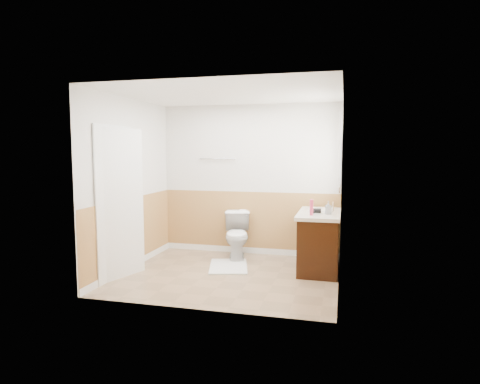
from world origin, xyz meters
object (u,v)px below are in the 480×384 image
(toilet, at_px, (237,236))
(soap_dispenser, at_px, (328,208))
(vanity_cabinet, at_px, (319,243))
(bath_mat, at_px, (228,266))
(lotion_bottle, at_px, (311,207))

(toilet, distance_m, soap_dispenser, 1.63)
(toilet, height_order, vanity_cabinet, vanity_cabinet)
(vanity_cabinet, distance_m, soap_dispenser, 0.57)
(bath_mat, bearing_deg, vanity_cabinet, 8.61)
(soap_dispenser, bearing_deg, vanity_cabinet, 128.70)
(toilet, height_order, bath_mat, toilet)
(lotion_bottle, height_order, soap_dispenser, lotion_bottle)
(lotion_bottle, distance_m, soap_dispenser, 0.28)
(toilet, distance_m, bath_mat, 0.64)
(lotion_bottle, bearing_deg, bath_mat, 174.37)
(bath_mat, relative_size, vanity_cabinet, 0.73)
(bath_mat, distance_m, soap_dispenser, 1.72)
(bath_mat, bearing_deg, toilet, 90.00)
(bath_mat, distance_m, lotion_bottle, 1.56)
(bath_mat, xyz_separation_m, soap_dispenser, (1.45, 0.05, 0.93))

